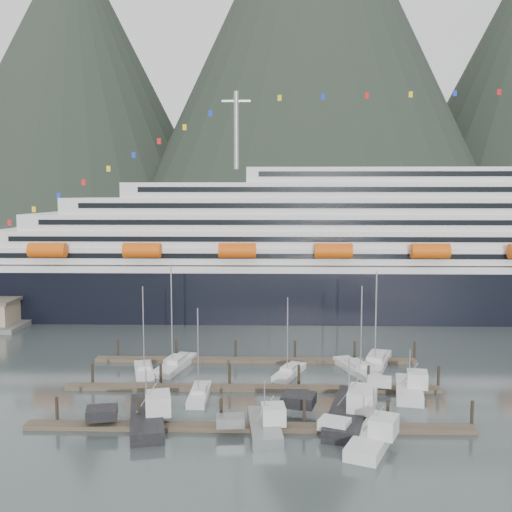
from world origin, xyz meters
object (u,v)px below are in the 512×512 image
object	(u,v)px
trawler_c	(347,411)
cruise_ship	(426,256)
sailboat_g	(376,363)
trawler_b	(263,425)
trawler_e	(408,388)
sailboat_c	(289,373)
sailboat_a	(144,371)
trawler_a	(145,416)
trawler_d	(372,436)
sailboat_b	(199,395)
sailboat_d	(357,369)
sailboat_e	(175,365)

from	to	relation	value
trawler_c	cruise_ship	bearing A→B (deg)	-7.50
sailboat_g	trawler_b	bearing A→B (deg)	165.29
trawler_c	trawler_e	xyz separation A→B (m)	(8.72, 8.49, -0.12)
sailboat_c	cruise_ship	bearing A→B (deg)	-12.30
trawler_b	trawler_c	distance (m)	10.15
cruise_ship	sailboat_g	bearing A→B (deg)	-112.94
sailboat_a	trawler_c	bearing A→B (deg)	-136.47
trawler_a	trawler_d	xyz separation A→B (m)	(23.91, -4.71, -0.05)
sailboat_b	trawler_a	xyz separation A→B (m)	(-4.92, -8.48, 0.49)
cruise_ship	sailboat_d	xyz separation A→B (m)	(-20.49, -43.89, -11.63)
sailboat_d	trawler_a	size ratio (longest dim) A/B	1.00
trawler_e	trawler_d	bearing A→B (deg)	166.02
sailboat_c	sailboat_d	distance (m)	9.75
sailboat_g	trawler_d	world-z (taller)	sailboat_g
trawler_b	sailboat_a	bearing A→B (deg)	34.60
sailboat_a	sailboat_d	distance (m)	29.93
cruise_ship	trawler_c	bearing A→B (deg)	-111.38
sailboat_e	sailboat_a	bearing A→B (deg)	139.78
cruise_ship	trawler_b	size ratio (longest dim) A/B	21.59
sailboat_e	trawler_c	distance (m)	29.35
cruise_ship	trawler_b	bearing A→B (deg)	-116.93
sailboat_a	sailboat_e	size ratio (longest dim) A/B	0.82
cruise_ship	trawler_d	xyz separation A→B (m)	(-22.47, -68.31, -11.21)
sailboat_c	sailboat_e	distance (m)	16.65
trawler_e	sailboat_g	bearing A→B (deg)	19.67
cruise_ship	sailboat_d	world-z (taller)	cruise_ship
sailboat_g	trawler_c	bearing A→B (deg)	179.98
sailboat_e	trawler_c	bearing A→B (deg)	-117.93
sailboat_d	sailboat_e	bearing A→B (deg)	68.60
sailboat_g	trawler_b	xyz separation A→B (m)	(-16.12, -24.92, 0.38)
sailboat_d	sailboat_e	distance (m)	26.01
trawler_c	sailboat_a	bearing A→B (deg)	72.43
trawler_b	trawler_e	size ratio (longest dim) A/B	0.96
trawler_e	sailboat_a	bearing A→B (deg)	88.81
sailboat_g	sailboat_b	bearing A→B (deg)	138.76
sailboat_d	sailboat_b	bearing A→B (deg)	99.57
sailboat_e	sailboat_g	bearing A→B (deg)	-74.03
trawler_b	sailboat_g	bearing A→B (deg)	-38.40
trawler_a	sailboat_e	bearing A→B (deg)	-12.44
sailboat_b	trawler_c	distance (m)	18.53
sailboat_b	trawler_d	size ratio (longest dim) A/B	1.07
sailboat_g	trawler_b	world-z (taller)	sailboat_g
sailboat_b	sailboat_g	size ratio (longest dim) A/B	0.80
sailboat_g	trawler_e	bearing A→B (deg)	-153.15
sailboat_e	trawler_a	size ratio (longest dim) A/B	1.23
sailboat_g	trawler_a	distance (m)	36.95
sailboat_a	trawler_c	world-z (taller)	sailboat_a
trawler_b	trawler_d	bearing A→B (deg)	-108.67
sailboat_a	trawler_a	world-z (taller)	sailboat_a
sailboat_b	trawler_c	xyz separation A→B (m)	(17.34, -6.52, 0.56)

